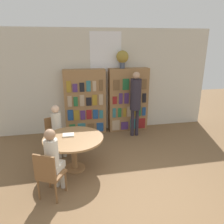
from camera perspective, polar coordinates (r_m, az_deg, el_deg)
name	(u,v)px	position (r m, az deg, el deg)	size (l,w,h in m)	color
ground_plane	(140,203)	(4.10, 7.43, -22.44)	(16.00, 16.00, 0.00)	brown
wall_back	(106,81)	(6.56, -1.64, 8.05)	(6.40, 0.07, 3.00)	beige
bookshelf_left	(85,102)	(6.42, -7.03, 2.55)	(1.18, 0.34, 1.90)	olive
bookshelf_right	(128,100)	(6.64, 4.24, 3.16)	(1.18, 0.34, 1.90)	olive
flower_vase	(122,57)	(6.38, 2.74, 14.06)	(0.35, 0.35, 0.50)	#475166
reading_table	(74,143)	(4.67, -10.02, -7.87)	(1.25, 1.25, 0.74)	olive
chair_near_camera	(49,173)	(4.01, -16.20, -15.13)	(0.54, 0.54, 0.90)	brown
chair_left_side	(55,133)	(5.53, -14.64, -5.41)	(0.54, 0.54, 0.90)	brown
seated_reader_left	(58,128)	(5.30, -14.00, -4.14)	(0.35, 0.39, 1.25)	beige
seated_reader_right	(53,157)	(4.04, -15.06, -11.33)	(0.36, 0.39, 1.26)	beige
librarian_standing	(136,97)	(6.14, 6.17, 3.80)	(0.30, 0.57, 1.86)	#28232D
open_book_on_table	(68,135)	(4.72, -11.33, -5.90)	(0.24, 0.18, 0.03)	silver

